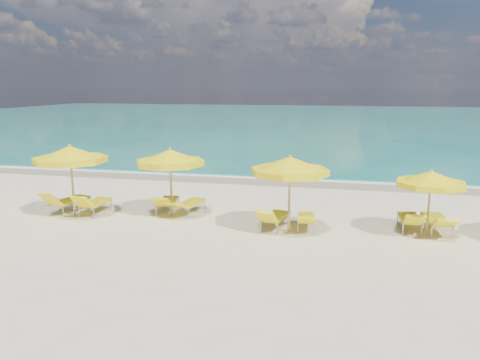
# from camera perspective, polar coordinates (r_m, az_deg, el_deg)

# --- Properties ---
(ground_plane) EXTENTS (120.00, 120.00, 0.00)m
(ground_plane) POSITION_cam_1_polar(r_m,az_deg,el_deg) (16.11, -1.17, -5.24)
(ground_plane) COLOR beige
(ocean) EXTENTS (120.00, 80.00, 0.30)m
(ocean) POSITION_cam_1_polar(r_m,az_deg,el_deg) (63.25, 9.32, 7.24)
(ocean) COLOR #147363
(ocean) RESTS_ON ground
(wet_sand_band) EXTENTS (120.00, 2.60, 0.01)m
(wet_sand_band) POSITION_cam_1_polar(r_m,az_deg,el_deg) (23.14, 3.19, -0.04)
(wet_sand_band) COLOR tan
(wet_sand_band) RESTS_ON ground
(foam_line) EXTENTS (120.00, 1.20, 0.03)m
(foam_line) POSITION_cam_1_polar(r_m,az_deg,el_deg) (23.92, 3.51, 0.34)
(foam_line) COLOR white
(foam_line) RESTS_ON ground
(whitecap_near) EXTENTS (14.00, 0.36, 0.05)m
(whitecap_near) POSITION_cam_1_polar(r_m,az_deg,el_deg) (33.73, -4.20, 3.64)
(whitecap_near) COLOR white
(whitecap_near) RESTS_ON ground
(whitecap_far) EXTENTS (18.00, 0.30, 0.05)m
(whitecap_far) POSITION_cam_1_polar(r_m,az_deg,el_deg) (39.48, 18.85, 4.21)
(whitecap_far) COLOR white
(whitecap_far) RESTS_ON ground
(umbrella_1) EXTENTS (3.30, 3.30, 2.61)m
(umbrella_1) POSITION_cam_1_polar(r_m,az_deg,el_deg) (17.50, -19.99, 2.89)
(umbrella_1) COLOR tan
(umbrella_1) RESTS_ON ground
(umbrella_2) EXTENTS (2.70, 2.70, 2.48)m
(umbrella_2) POSITION_cam_1_polar(r_m,az_deg,el_deg) (16.65, -8.52, 2.67)
(umbrella_2) COLOR tan
(umbrella_2) RESTS_ON ground
(umbrella_3) EXTENTS (2.59, 2.59, 2.52)m
(umbrella_3) POSITION_cam_1_polar(r_m,az_deg,el_deg) (14.70, 6.11, 1.68)
(umbrella_3) COLOR tan
(umbrella_3) RESTS_ON ground
(umbrella_4) EXTENTS (2.54, 2.54, 2.14)m
(umbrella_4) POSITION_cam_1_polar(r_m,az_deg,el_deg) (15.38, 22.25, 0.07)
(umbrella_4) COLOR tan
(umbrella_4) RESTS_ON ground
(lounger_1_left) EXTENTS (1.02, 2.04, 0.95)m
(lounger_1_left) POSITION_cam_1_polar(r_m,az_deg,el_deg) (18.54, -20.11, -2.90)
(lounger_1_left) COLOR #A5A8AD
(lounger_1_left) RESTS_ON ground
(lounger_1_right) EXTENTS (0.66, 1.86, 0.91)m
(lounger_1_right) POSITION_cam_1_polar(r_m,az_deg,el_deg) (18.00, -17.29, -3.17)
(lounger_1_right) COLOR #A5A8AD
(lounger_1_right) RESTS_ON ground
(lounger_2_left) EXTENTS (0.86, 1.93, 0.81)m
(lounger_2_left) POSITION_cam_1_polar(r_m,az_deg,el_deg) (17.65, -8.84, -3.09)
(lounger_2_left) COLOR #A5A8AD
(lounger_2_left) RESTS_ON ground
(lounger_2_right) EXTENTS (0.99, 2.00, 0.69)m
(lounger_2_right) POSITION_cam_1_polar(r_m,az_deg,el_deg) (17.31, -6.16, -3.34)
(lounger_2_right) COLOR #A5A8AD
(lounger_2_right) RESTS_ON ground
(lounger_3_left) EXTENTS (0.95, 1.91, 0.87)m
(lounger_3_left) POSITION_cam_1_polar(r_m,az_deg,el_deg) (15.49, 4.28, -5.07)
(lounger_3_left) COLOR #A5A8AD
(lounger_3_left) RESTS_ON ground
(lounger_3_right) EXTENTS (0.70, 1.75, 0.72)m
(lounger_3_right) POSITION_cam_1_polar(r_m,az_deg,el_deg) (15.56, 8.04, -5.16)
(lounger_3_right) COLOR #A5A8AD
(lounger_3_right) RESTS_ON ground
(lounger_4_left) EXTENTS (0.69, 1.89, 0.83)m
(lounger_4_left) POSITION_cam_1_polar(r_m,az_deg,el_deg) (16.21, 19.94, -5.00)
(lounger_4_left) COLOR #A5A8AD
(lounger_4_left) RESTS_ON ground
(lounger_4_right) EXTENTS (0.83, 2.09, 0.81)m
(lounger_4_right) POSITION_cam_1_polar(r_m,az_deg,el_deg) (16.31, 22.81, -5.07)
(lounger_4_right) COLOR #A5A8AD
(lounger_4_right) RESTS_ON ground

